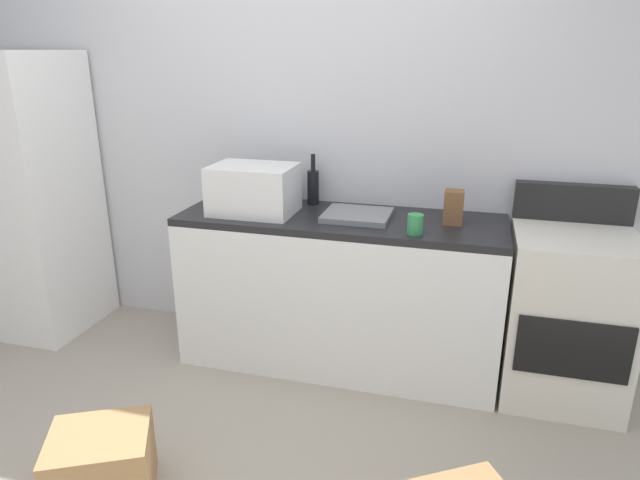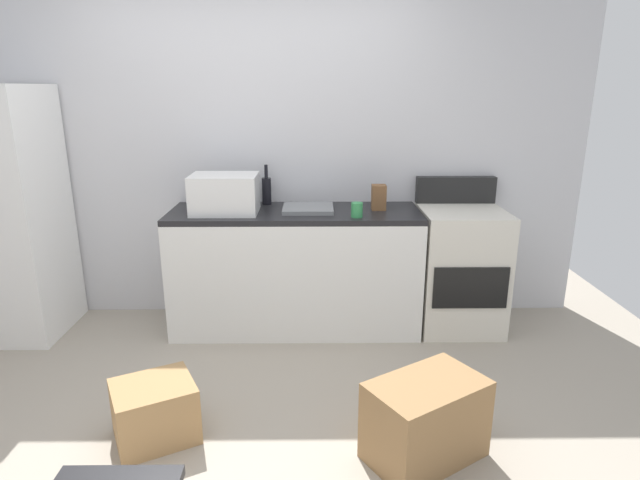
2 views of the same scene
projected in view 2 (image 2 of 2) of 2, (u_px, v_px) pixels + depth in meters
name	position (u px, v px, depth m)	size (l,w,h in m)	color
ground_plane	(234.00, 421.00, 2.84)	(6.00, 6.00, 0.00)	#9E9384
wall_back	(256.00, 149.00, 3.96)	(5.00, 0.10, 2.60)	silver
kitchen_counter	(296.00, 270.00, 3.87)	(1.80, 0.60, 0.90)	white
refrigerator	(5.00, 215.00, 3.68)	(0.68, 0.66, 1.77)	white
stove_oven	(459.00, 267.00, 3.88)	(0.60, 0.61, 1.10)	silver
microwave	(225.00, 194.00, 3.65)	(0.46, 0.34, 0.27)	white
sink_basin	(308.00, 209.00, 3.74)	(0.36, 0.32, 0.03)	slate
wine_bottle	(267.00, 190.00, 3.92)	(0.07, 0.07, 0.30)	black
coffee_mug	(357.00, 210.00, 3.54)	(0.08, 0.08, 0.10)	#338C4C
knife_block	(379.00, 197.00, 3.75)	(0.10, 0.10, 0.18)	brown
cardboard_box_medium	(426.00, 420.00, 2.52)	(0.56, 0.35, 0.41)	olive
cardboard_box_small	(155.00, 411.00, 2.67)	(0.40, 0.34, 0.31)	#A37A4C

